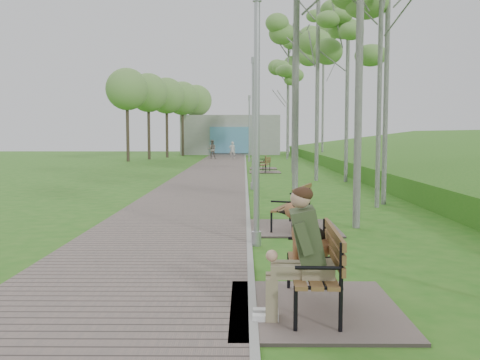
# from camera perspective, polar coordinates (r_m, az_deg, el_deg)

# --- Properties ---
(ground) EXTENTS (120.00, 120.00, 0.00)m
(ground) POSITION_cam_1_polar(r_m,az_deg,el_deg) (5.32, 1.61, -18.64)
(ground) COLOR #2A6D19
(ground) RESTS_ON ground
(walkway) EXTENTS (3.50, 67.00, 0.04)m
(walkway) POSITION_cam_1_polar(r_m,az_deg,el_deg) (26.51, -3.13, 0.39)
(walkway) COLOR #6D5E58
(walkway) RESTS_ON ground
(kerb) EXTENTS (0.10, 67.00, 0.05)m
(kerb) POSITION_cam_1_polar(r_m,az_deg,el_deg) (26.46, 0.66, 0.40)
(kerb) COLOR #999993
(kerb) RESTS_ON ground
(building_north) EXTENTS (10.00, 5.20, 4.00)m
(building_north) POSITION_cam_1_polar(r_m,az_deg,el_deg) (55.87, -1.00, 4.82)
(building_north) COLOR #9E9E99
(building_north) RESTS_ON ground
(bench_main) EXTENTS (2.04, 2.26, 1.78)m
(bench_main) POSITION_cam_1_polar(r_m,az_deg,el_deg) (6.51, 7.15, -9.56)
(bench_main) COLOR #6D5E58
(bench_main) RESTS_ON ground
(bench_second) EXTENTS (1.99, 2.21, 1.22)m
(bench_second) POSITION_cam_1_polar(r_m,az_deg,el_deg) (12.06, 5.51, -4.14)
(bench_second) COLOR #6D5E58
(bench_second) RESTS_ON ground
(bench_third) EXTENTS (1.69, 1.88, 1.04)m
(bench_third) POSITION_cam_1_polar(r_m,az_deg,el_deg) (29.51, 2.60, 1.19)
(bench_third) COLOR #6D5E58
(bench_third) RESTS_ON ground
(bench_far) EXTENTS (1.62, 1.80, 1.00)m
(bench_far) POSITION_cam_1_polar(r_m,az_deg,el_deg) (32.58, 2.42, 1.53)
(bench_far) COLOR #6D5E58
(bench_far) RESTS_ON ground
(lamp_post_near) EXTENTS (0.18, 0.18, 4.78)m
(lamp_post_near) POSITION_cam_1_polar(r_m,az_deg,el_deg) (10.04, 1.80, 5.54)
(lamp_post_near) COLOR #A4A7AC
(lamp_post_near) RESTS_ON ground
(lamp_post_second) EXTENTS (0.19, 0.19, 4.98)m
(lamp_post_second) POSITION_cam_1_polar(r_m,az_deg,el_deg) (20.23, 1.42, 5.52)
(lamp_post_second) COLOR #A4A7AC
(lamp_post_second) RESTS_ON ground
(lamp_post_third) EXTENTS (0.19, 0.19, 5.03)m
(lamp_post_third) POSITION_cam_1_polar(r_m,az_deg,el_deg) (40.65, 1.01, 5.27)
(lamp_post_third) COLOR #A4A7AC
(lamp_post_third) RESTS_ON ground
(lamp_post_far) EXTENTS (0.21, 0.21, 5.45)m
(lamp_post_far) POSITION_cam_1_polar(r_m,az_deg,el_deg) (49.96, 0.99, 5.44)
(lamp_post_far) COLOR #A4A7AC
(lamp_post_far) RESTS_ON ground
(pedestrian_near) EXTENTS (0.58, 0.42, 1.46)m
(pedestrian_near) POSITION_cam_1_polar(r_m,az_deg,el_deg) (45.62, -0.83, 3.21)
(pedestrian_near) COLOR silver
(pedestrian_near) RESTS_ON ground
(pedestrian_far) EXTENTS (0.87, 0.72, 1.62)m
(pedestrian_far) POSITION_cam_1_polar(r_m,az_deg,el_deg) (45.20, -3.03, 3.28)
(pedestrian_far) COLOR gray
(pedestrian_far) RESTS_ON ground
(birch_mid_c) EXTENTS (2.65, 2.65, 9.20)m
(birch_mid_c) POSITION_cam_1_polar(r_m,az_deg,el_deg) (24.99, 8.34, 16.66)
(birch_mid_c) COLOR silver
(birch_mid_c) RESTS_ON ground
(birch_far_a) EXTENTS (2.44, 2.44, 7.87)m
(birch_far_a) POSITION_cam_1_polar(r_m,az_deg,el_deg) (24.39, 11.45, 14.42)
(birch_far_a) COLOR silver
(birch_far_a) RESTS_ON ground
(birch_far_b) EXTENTS (2.73, 2.73, 8.37)m
(birch_far_b) POSITION_cam_1_polar(r_m,az_deg,el_deg) (29.84, 5.79, 13.50)
(birch_far_b) COLOR silver
(birch_far_b) RESTS_ON ground
(birch_far_c) EXTENTS (2.68, 2.68, 11.21)m
(birch_far_c) POSITION_cam_1_polar(r_m,az_deg,el_deg) (39.26, 8.92, 14.69)
(birch_far_c) COLOR silver
(birch_far_c) RESTS_ON ground
(birch_distant_a) EXTENTS (2.50, 2.50, 8.68)m
(birch_distant_a) POSITION_cam_1_polar(r_m,az_deg,el_deg) (45.18, 5.12, 10.90)
(birch_distant_a) COLOR silver
(birch_distant_a) RESTS_ON ground
(birch_distant_b) EXTENTS (2.97, 2.97, 11.30)m
(birch_distant_b) POSITION_cam_1_polar(r_m,az_deg,el_deg) (50.17, 5.21, 12.67)
(birch_distant_b) COLOR silver
(birch_distant_b) RESTS_ON ground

